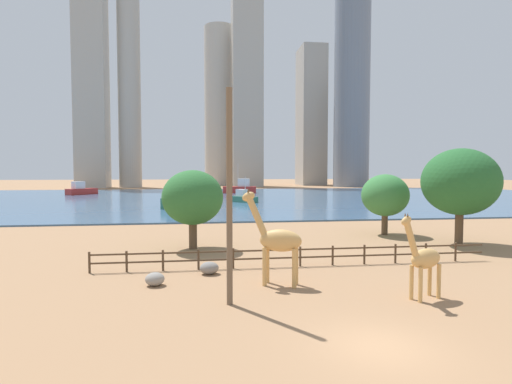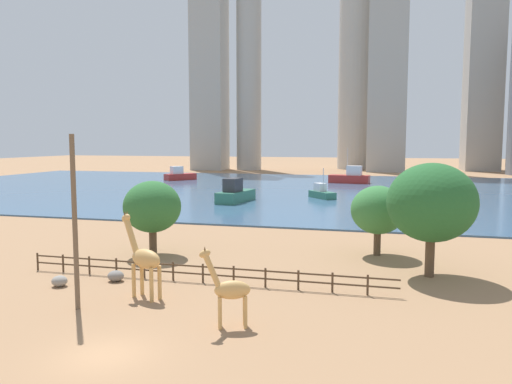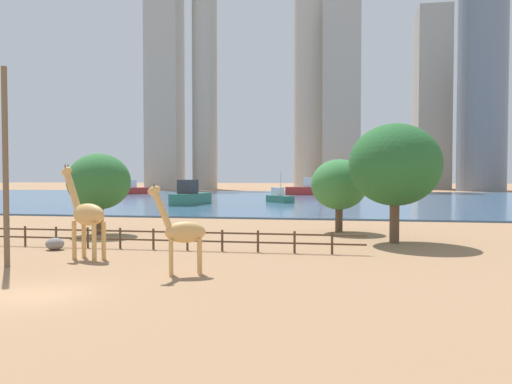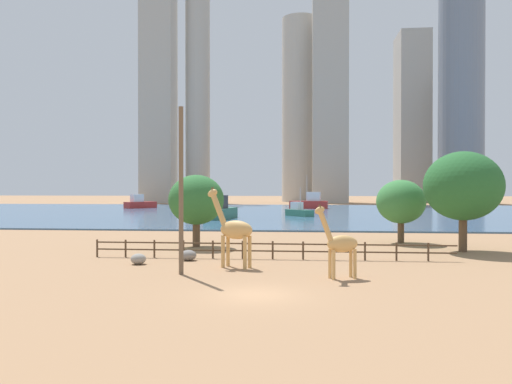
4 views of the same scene
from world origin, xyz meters
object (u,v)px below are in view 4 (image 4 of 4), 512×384
at_px(boulder_near_fence, 188,255).
at_px(boat_sailboat, 299,211).
at_px(tree_right_tall, 196,200).
at_px(boat_tug, 140,203).
at_px(boat_ferry, 310,203).
at_px(utility_pole, 181,191).
at_px(giraffe_companion, 340,244).
at_px(giraffe_tall, 234,229).
at_px(tree_center_broad, 401,202).
at_px(boulder_by_pole, 138,259).
at_px(tree_left_large, 463,186).
at_px(boat_barge, 221,211).

distance_m(boulder_near_fence, boat_sailboat, 52.80).
relative_size(tree_right_tall, boat_tug, 0.82).
bearing_deg(boat_ferry, utility_pole, 91.50).
bearing_deg(boat_tug, giraffe_companion, -115.84).
relative_size(giraffe_tall, giraffe_companion, 1.23).
bearing_deg(tree_center_broad, boat_sailboat, 103.84).
xyz_separation_m(boat_sailboat, boat_tug, (-38.53, 30.25, 0.30)).
bearing_deg(utility_pole, boulder_by_pole, 137.04).
bearing_deg(tree_right_tall, boat_sailboat, 79.02).
height_order(tree_left_large, boat_barge, tree_left_large).
xyz_separation_m(boat_ferry, boat_barge, (-14.69, -40.34, -0.06)).
xyz_separation_m(boulder_by_pole, boat_ferry, (12.78, 85.91, 1.17)).
distance_m(utility_pole, tree_center_broad, 24.55).
distance_m(giraffe_companion, utility_pole, 9.80).
distance_m(tree_left_large, tree_right_tall, 22.14).
relative_size(boat_sailboat, boat_barge, 0.63).
xyz_separation_m(tree_center_broad, boat_tug, (-48.28, 69.82, -2.50)).
relative_size(boulder_by_pole, boat_ferry, 0.11).
distance_m(giraffe_tall, boat_tug, 92.09).
relative_size(giraffe_companion, boat_barge, 0.48).
bearing_deg(boulder_near_fence, boat_sailboat, 81.90).
bearing_deg(boulder_near_fence, tree_right_tall, 98.22).
relative_size(giraffe_tall, boulder_by_pole, 5.10).
distance_m(boulder_near_fence, tree_right_tall, 8.89).
bearing_deg(boat_sailboat, boat_ferry, 136.59).
bearing_deg(giraffe_tall, boat_tug, -45.83).
bearing_deg(giraffe_tall, boat_ferry, -72.07).
relative_size(giraffe_companion, tree_right_tall, 0.68).
bearing_deg(tree_left_large, boat_sailboat, 106.50).
bearing_deg(boat_tug, boat_barge, -106.87).
distance_m(boulder_near_fence, boulder_by_pole, 3.60).
distance_m(boulder_near_fence, boat_ferry, 84.45).
bearing_deg(boulder_near_fence, boulder_by_pole, -145.37).
height_order(giraffe_tall, boulder_by_pole, giraffe_tall).
bearing_deg(boat_ferry, boulder_near_fence, 90.55).
bearing_deg(boat_tug, boulder_by_pole, -122.40).
bearing_deg(giraffe_tall, giraffe_companion, 174.98).
relative_size(boulder_near_fence, boat_sailboat, 0.20).
relative_size(boulder_near_fence, tree_center_broad, 0.19).
height_order(tree_center_broad, boat_sailboat, tree_center_broad).
bearing_deg(boulder_by_pole, utility_pole, -42.96).
height_order(giraffe_tall, tree_right_tall, tree_right_tall).
bearing_deg(boat_ferry, boat_tug, 9.11).
bearing_deg(boulder_by_pole, tree_left_large, 20.24).
xyz_separation_m(tree_left_large, tree_right_tall, (-22.07, 1.23, -1.20)).
bearing_deg(boat_tug, boat_sailboat, -88.93).
xyz_separation_m(giraffe_companion, boat_barge, (-15.03, 49.64, -0.52)).
height_order(boulder_near_fence, tree_center_broad, tree_center_broad).
height_order(boulder_near_fence, boat_sailboat, boat_sailboat).
distance_m(tree_center_broad, boat_barge, 37.98).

